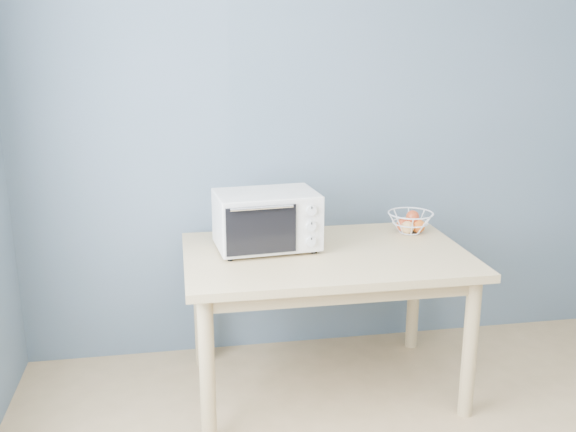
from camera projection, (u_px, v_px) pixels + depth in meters
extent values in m
cube|color=slate|center=(375.00, 125.00, 3.63)|extent=(4.00, 0.01, 2.60)
cube|color=tan|center=(326.00, 256.00, 3.19)|extent=(1.40, 0.90, 0.04)
cylinder|color=tan|center=(207.00, 371.00, 2.83)|extent=(0.07, 0.07, 0.71)
cylinder|color=tan|center=(470.00, 348.00, 3.04)|extent=(0.07, 0.07, 0.71)
cylinder|color=tan|center=(200.00, 305.00, 3.54)|extent=(0.07, 0.07, 0.71)
cylinder|color=tan|center=(414.00, 290.00, 3.74)|extent=(0.07, 0.07, 0.71)
cube|color=silver|center=(267.00, 219.00, 3.19)|extent=(0.53, 0.38, 0.28)
cube|color=black|center=(253.00, 221.00, 3.18)|extent=(0.35, 0.32, 0.22)
cube|color=black|center=(261.00, 230.00, 3.02)|extent=(0.34, 0.04, 0.23)
cylinder|color=silver|center=(262.00, 208.00, 2.97)|extent=(0.30, 0.04, 0.02)
cube|color=silver|center=(310.00, 225.00, 3.08)|extent=(0.14, 0.02, 0.25)
cylinder|color=black|center=(230.00, 259.00, 3.06)|extent=(0.03, 0.03, 0.02)
cylinder|color=black|center=(314.00, 251.00, 3.17)|extent=(0.03, 0.03, 0.02)
cylinder|color=black|center=(221.00, 243.00, 3.30)|extent=(0.03, 0.03, 0.02)
cylinder|color=black|center=(300.00, 237.00, 3.40)|extent=(0.03, 0.03, 0.02)
cylinder|color=silver|center=(311.00, 211.00, 3.05)|extent=(0.05, 0.02, 0.05)
cylinder|color=silver|center=(311.00, 226.00, 3.07)|extent=(0.05, 0.02, 0.05)
cylinder|color=silver|center=(311.00, 242.00, 3.09)|extent=(0.05, 0.02, 0.05)
torus|color=silver|center=(411.00, 213.00, 3.47)|extent=(0.30, 0.30, 0.01)
torus|color=silver|center=(410.00, 223.00, 3.48)|extent=(0.24, 0.24, 0.01)
torus|color=silver|center=(410.00, 232.00, 3.50)|extent=(0.14, 0.14, 0.01)
sphere|color=red|center=(404.00, 225.00, 3.49)|extent=(0.08, 0.08, 0.08)
sphere|color=orange|center=(418.00, 226.00, 3.47)|extent=(0.07, 0.07, 0.07)
sphere|color=#E5A459|center=(408.00, 223.00, 3.53)|extent=(0.07, 0.07, 0.07)
sphere|color=red|center=(413.00, 217.00, 3.47)|extent=(0.07, 0.07, 0.07)
sphere|color=#E5A459|center=(408.00, 227.00, 3.45)|extent=(0.07, 0.07, 0.07)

